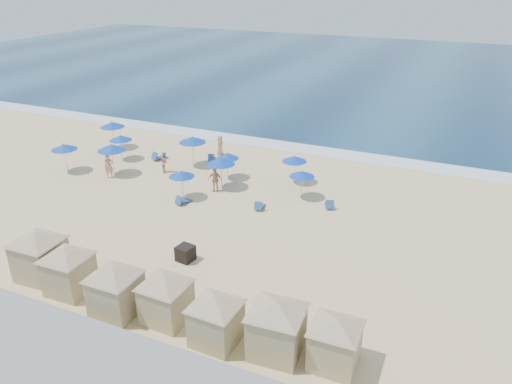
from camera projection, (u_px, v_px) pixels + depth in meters
ground at (183, 215)px, 32.97m from camera, size 160.00×160.00×0.00m
ocean at (369, 70)px, 78.62m from camera, size 160.00×80.00×0.06m
surf_line at (273, 145)px, 45.82m from camera, size 160.00×2.50×0.08m
seawall at (16, 331)px, 21.49m from camera, size 160.00×6.10×1.22m
trash_bin at (185, 253)px, 27.71m from camera, size 0.98×0.98×0.87m
cabana_0 at (38, 249)px, 25.70m from camera, size 4.66×4.66×2.92m
cabana_1 at (68, 265)px, 24.61m from camera, size 4.31×4.31×2.70m
cabana_2 at (115, 284)px, 23.06m from camera, size 4.38×4.38×2.75m
cabana_3 at (165, 292)px, 22.60m from camera, size 4.18×4.18×2.63m
cabana_4 at (216, 314)px, 21.25m from camera, size 4.11×4.11×2.58m
cabana_5 at (277, 321)px, 20.58m from camera, size 4.55×4.55×2.86m
cabana_6 at (336, 336)px, 19.99m from camera, size 4.08×4.08×2.56m
umbrella_0 at (112, 124)px, 44.25m from camera, size 2.21×2.21×2.51m
umbrella_1 at (64, 147)px, 39.15m from camera, size 2.07×2.07×2.36m
umbrella_2 at (121, 138)px, 41.70m from camera, size 1.92×1.92×2.18m
umbrella_3 at (111, 148)px, 38.49m from camera, size 2.25×2.25×2.56m
umbrella_4 at (192, 140)px, 40.24m from camera, size 2.25×2.25×2.57m
umbrella_5 at (227, 156)px, 37.99m from camera, size 1.82×1.82×2.07m
umbrella_6 at (182, 174)px, 34.64m from camera, size 1.85×1.85×2.11m
umbrella_7 at (221, 161)px, 36.21m from camera, size 2.09×2.09×2.38m
umbrella_8 at (294, 159)px, 37.16m from camera, size 1.92×1.92×2.19m
umbrella_9 at (302, 174)px, 34.70m from camera, size 1.83×1.83×2.08m
beach_chair_0 at (111, 151)px, 43.80m from camera, size 0.82×1.24×0.63m
beach_chair_1 at (158, 157)px, 42.22m from camera, size 1.05×1.53×0.77m
beach_chair_2 at (212, 158)px, 42.12m from camera, size 1.02×1.36×0.69m
beach_chair_3 at (182, 201)px, 34.40m from camera, size 0.85×1.34×0.68m
beach_chair_4 at (259, 206)px, 33.67m from camera, size 0.71×1.28×0.67m
beach_chair_5 at (329, 204)px, 33.84m from camera, size 0.98×1.39×0.70m
beachgoer_0 at (109, 166)px, 38.37m from camera, size 0.78×0.82×1.88m
beachgoer_1 at (165, 162)px, 39.55m from camera, size 1.00×1.02×1.66m
beachgoer_2 at (215, 180)px, 36.08m from camera, size 1.12×0.64×1.79m
beachgoer_3 at (220, 145)px, 43.17m from camera, size 0.60×0.87×1.72m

